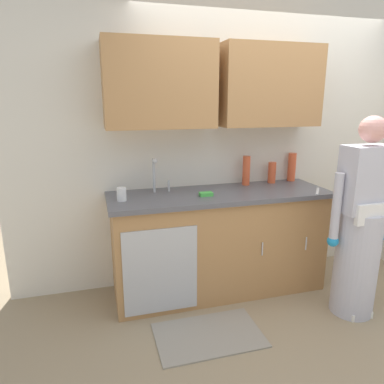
% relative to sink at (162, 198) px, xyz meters
% --- Properties ---
extents(ground_plane, '(9.00, 9.00, 0.00)m').
position_rel_sink_xyz_m(ground_plane, '(1.07, -0.71, -0.93)').
color(ground_plane, '#998466').
extents(kitchen_wall_with_uppers, '(4.80, 0.44, 2.70)m').
position_rel_sink_xyz_m(kitchen_wall_with_uppers, '(0.93, 0.29, 0.55)').
color(kitchen_wall_with_uppers, silver).
rests_on(kitchen_wall_with_uppers, ground).
extents(counter_cabinet, '(1.90, 0.62, 0.90)m').
position_rel_sink_xyz_m(counter_cabinet, '(0.52, -0.01, -0.48)').
color(counter_cabinet, '#B27F4C').
rests_on(counter_cabinet, ground).
extents(countertop, '(1.96, 0.66, 0.04)m').
position_rel_sink_xyz_m(countertop, '(0.52, -0.01, -0.01)').
color(countertop, '#595960').
rests_on(countertop, counter_cabinet).
extents(sink, '(0.50, 0.36, 0.35)m').
position_rel_sink_xyz_m(sink, '(0.00, 0.00, 0.00)').
color(sink, '#B7BABF').
rests_on(sink, counter_cabinet).
extents(person_at_sink, '(0.55, 0.34, 1.62)m').
position_rel_sink_xyz_m(person_at_sink, '(1.47, -0.67, -0.23)').
color(person_at_sink, white).
rests_on(person_at_sink, ground).
extents(floor_mat, '(0.80, 0.50, 0.01)m').
position_rel_sink_xyz_m(floor_mat, '(0.21, -0.66, -0.92)').
color(floor_mat, gray).
rests_on(floor_mat, ground).
extents(bottle_water_tall, '(0.08, 0.08, 0.28)m').
position_rel_sink_xyz_m(bottle_water_tall, '(1.37, 0.23, 0.15)').
color(bottle_water_tall, '#E05933').
rests_on(bottle_water_tall, countertop).
extents(bottle_cleaner_spray, '(0.07, 0.07, 0.28)m').
position_rel_sink_xyz_m(bottle_cleaner_spray, '(0.86, 0.19, 0.15)').
color(bottle_cleaner_spray, '#E05933').
rests_on(bottle_cleaner_spray, countertop).
extents(bottle_soap, '(0.08, 0.08, 0.20)m').
position_rel_sink_xyz_m(bottle_soap, '(1.14, 0.20, 0.12)').
color(bottle_soap, '#E05933').
rests_on(bottle_soap, countertop).
extents(cup_by_sink, '(0.08, 0.08, 0.11)m').
position_rel_sink_xyz_m(cup_by_sink, '(-0.34, -0.05, 0.07)').
color(cup_by_sink, white).
rests_on(cup_by_sink, countertop).
extents(knife_on_counter, '(0.16, 0.21, 0.01)m').
position_rel_sink_xyz_m(knife_on_counter, '(1.37, -0.22, 0.02)').
color(knife_on_counter, silver).
rests_on(knife_on_counter, countertop).
extents(sponge, '(0.11, 0.07, 0.03)m').
position_rel_sink_xyz_m(sponge, '(0.36, -0.09, 0.03)').
color(sponge, '#4CBF4C').
rests_on(sponge, countertop).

